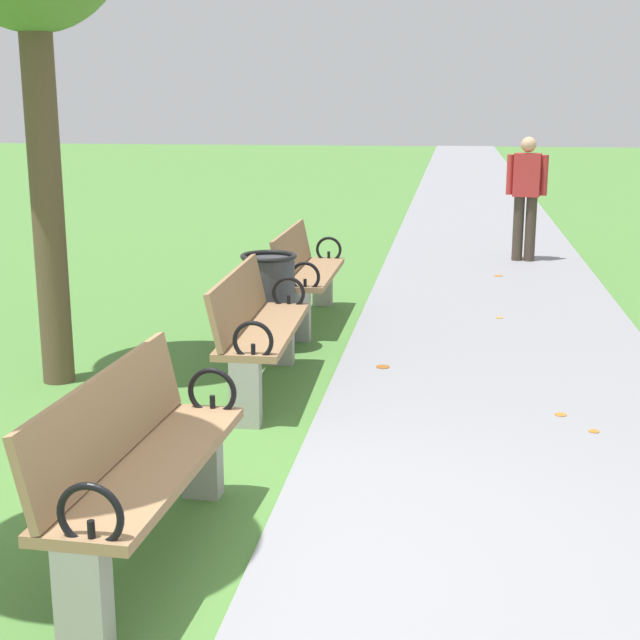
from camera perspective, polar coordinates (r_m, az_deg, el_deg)
The scene contains 8 objects.
ground_plane at distance 4.44m, azimuth -4.32°, elevation -14.78°, with size 80.00×80.00×0.00m, color #4C7F38.
paved_walkway at distance 21.92m, azimuth 9.47°, elevation 7.85°, with size 2.62×44.00×0.02m, color gray.
park_bench_1 at distance 4.33m, azimuth -11.15°, elevation -8.71°, with size 0.54×1.62×0.90m.
park_bench_2 at distance 6.70m, azimuth -3.89°, elevation -0.50°, with size 0.51×1.61×0.90m.
park_bench_3 at distance 8.85m, azimuth -0.85°, elevation 2.97°, with size 0.47×1.60×0.90m.
pedestrian_walking at distance 12.43m, azimuth 12.68°, elevation 7.76°, with size 0.52×0.27×1.62m.
trash_bin at distance 7.84m, azimuth -3.17°, elevation 1.12°, with size 0.48×0.48×0.84m.
scattered_leaves at distance 6.57m, azimuth 2.26°, elevation -5.02°, with size 4.59×9.41×0.02m.
Camera 1 is at (0.88, -3.81, 2.10)m, focal length 51.54 mm.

